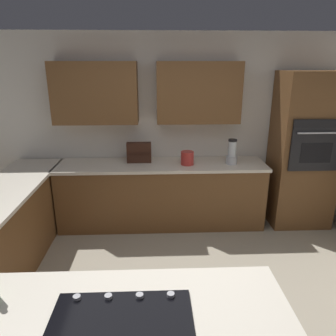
{
  "coord_description": "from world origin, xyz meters",
  "views": [
    {
      "loc": [
        0.17,
        2.35,
        2.2
      ],
      "look_at": [
        0.03,
        -1.11,
        1.04
      ],
      "focal_mm": 33.67,
      "sensor_mm": 36.0,
      "label": 1
    }
  ],
  "objects_px": {
    "cooktop": "(120,329)",
    "kettle": "(187,158)",
    "spice_rack": "(139,152)",
    "blender": "(232,153)",
    "wall_oven": "(304,151)"
  },
  "relations": [
    {
      "from": "cooktop",
      "to": "kettle",
      "type": "bearing_deg",
      "value": -102.61
    },
    {
      "from": "spice_rack",
      "to": "blender",
      "type": "bearing_deg",
      "value": 174.32
    },
    {
      "from": "cooktop",
      "to": "kettle",
      "type": "xyz_separation_m",
      "value": [
        -0.62,
        -2.76,
        0.08
      ]
    },
    {
      "from": "cooktop",
      "to": "spice_rack",
      "type": "xyz_separation_m",
      "value": [
        0.03,
        -2.88,
        0.13
      ]
    },
    {
      "from": "wall_oven",
      "to": "blender",
      "type": "xyz_separation_m",
      "value": [
        1.0,
        0.04,
        -0.01
      ]
    },
    {
      "from": "spice_rack",
      "to": "kettle",
      "type": "relative_size",
      "value": 1.85
    },
    {
      "from": "blender",
      "to": "kettle",
      "type": "relative_size",
      "value": 1.9
    },
    {
      "from": "blender",
      "to": "kettle",
      "type": "bearing_deg",
      "value": 0.0
    },
    {
      "from": "wall_oven",
      "to": "kettle",
      "type": "height_order",
      "value": "wall_oven"
    },
    {
      "from": "cooktop",
      "to": "spice_rack",
      "type": "bearing_deg",
      "value": -89.34
    },
    {
      "from": "cooktop",
      "to": "wall_oven",
      "type": "bearing_deg",
      "value": -128.39
    },
    {
      "from": "spice_rack",
      "to": "kettle",
      "type": "bearing_deg",
      "value": 169.17
    },
    {
      "from": "blender",
      "to": "kettle",
      "type": "height_order",
      "value": "blender"
    },
    {
      "from": "cooktop",
      "to": "kettle",
      "type": "distance_m",
      "value": 2.83
    },
    {
      "from": "cooktop",
      "to": "spice_rack",
      "type": "relative_size",
      "value": 2.29
    }
  ]
}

